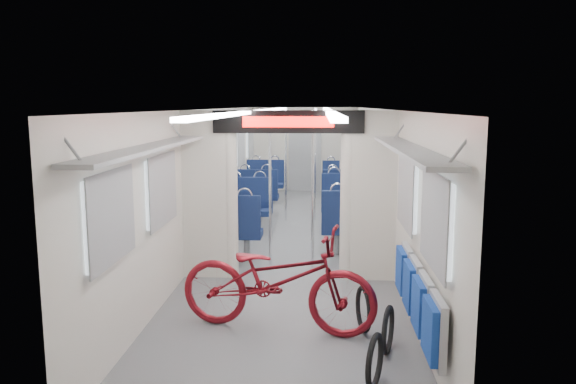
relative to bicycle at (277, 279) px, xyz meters
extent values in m
plane|color=#515456|center=(0.02, 3.86, -0.56)|extent=(12.00, 12.00, 0.00)
cube|color=beige|center=(-1.43, 3.86, 0.59)|extent=(0.02, 12.00, 2.30)
cube|color=beige|center=(1.47, 3.86, 0.59)|extent=(0.02, 12.00, 2.30)
cube|color=beige|center=(0.02, 9.86, 0.59)|extent=(2.90, 0.02, 2.30)
cube|color=beige|center=(0.02, -2.14, 0.59)|extent=(2.90, 0.02, 2.30)
cube|color=silver|center=(0.02, 3.86, 1.74)|extent=(2.90, 12.00, 0.02)
cube|color=white|center=(-0.53, 3.86, 1.71)|extent=(0.12, 11.40, 0.04)
cube|color=white|center=(0.57, 3.86, 1.71)|extent=(0.12, 11.40, 0.04)
cube|color=beige|center=(-1.11, 1.86, 0.44)|extent=(0.65, 0.18, 2.00)
cube|color=beige|center=(1.14, 1.86, 0.44)|extent=(0.65, 0.18, 2.00)
cube|color=beige|center=(0.02, 1.86, 1.59)|extent=(2.90, 0.18, 0.30)
cylinder|color=beige|center=(-0.78, 1.86, 0.44)|extent=(0.20, 0.20, 2.00)
cylinder|color=beige|center=(0.82, 1.86, 0.44)|extent=(0.20, 0.20, 2.00)
cube|color=black|center=(0.02, 1.75, 1.59)|extent=(2.00, 0.03, 0.30)
cube|color=#FF0C07|center=(0.02, 1.72, 1.59)|extent=(1.20, 0.02, 0.14)
cube|color=silver|center=(-1.40, -0.94, 0.84)|extent=(0.04, 1.00, 0.75)
cube|color=silver|center=(1.44, -0.94, 0.84)|extent=(0.04, 1.00, 0.75)
cube|color=silver|center=(-1.40, 0.66, 0.84)|extent=(0.04, 1.00, 0.75)
cube|color=silver|center=(1.44, 0.66, 0.84)|extent=(0.04, 1.00, 0.75)
cube|color=silver|center=(-1.40, 3.36, 0.84)|extent=(0.04, 1.00, 0.75)
cube|color=silver|center=(1.44, 3.36, 0.84)|extent=(0.04, 1.00, 0.75)
cube|color=silver|center=(-1.40, 5.26, 0.84)|extent=(0.04, 1.00, 0.75)
cube|color=silver|center=(1.44, 5.26, 0.84)|extent=(0.04, 1.00, 0.75)
cube|color=silver|center=(-1.40, 7.16, 0.84)|extent=(0.04, 1.00, 0.75)
cube|color=silver|center=(1.44, 7.16, 0.84)|extent=(0.04, 1.00, 0.75)
cube|color=silver|center=(-1.40, 8.96, 0.84)|extent=(0.04, 1.00, 0.75)
cube|color=silver|center=(1.44, 8.96, 0.84)|extent=(0.04, 1.00, 0.75)
cube|color=gray|center=(-1.25, -0.14, 1.39)|extent=(0.30, 3.60, 0.04)
cube|color=gray|center=(1.29, -0.14, 1.39)|extent=(0.30, 3.60, 0.04)
cube|color=gray|center=(-1.25, 5.86, 1.39)|extent=(0.30, 7.60, 0.04)
cube|color=gray|center=(1.29, 5.86, 1.39)|extent=(0.30, 7.60, 0.04)
cube|color=gray|center=(0.02, 9.80, 0.44)|extent=(0.90, 0.05, 2.00)
imported|color=maroon|center=(0.00, 0.00, 0.00)|extent=(2.23, 1.16, 1.12)
cube|color=gray|center=(1.40, -1.32, 0.02)|extent=(0.06, 0.48, 0.54)
cube|color=navy|center=(1.34, -1.32, 0.02)|extent=(0.06, 0.44, 0.46)
cube|color=gray|center=(1.40, -0.77, 0.02)|extent=(0.06, 0.48, 0.54)
cube|color=navy|center=(1.34, -0.77, 0.02)|extent=(0.06, 0.44, 0.46)
cube|color=gray|center=(1.40, -0.22, 0.02)|extent=(0.06, 0.48, 0.54)
cube|color=navy|center=(1.34, -0.22, 0.02)|extent=(0.06, 0.44, 0.46)
cube|color=gray|center=(1.40, 0.33, 0.02)|extent=(0.06, 0.48, 0.54)
cube|color=navy|center=(1.34, 0.33, 0.02)|extent=(0.06, 0.44, 0.46)
torus|color=black|center=(0.92, -1.19, -0.34)|extent=(0.21, 0.47, 0.48)
torus|color=black|center=(1.11, -0.51, -0.34)|extent=(0.19, 0.47, 0.48)
torus|color=black|center=(0.91, 0.00, -0.33)|extent=(0.15, 0.50, 0.50)
cube|color=#0D183B|center=(-0.68, 2.74, -0.16)|extent=(0.47, 0.44, 0.10)
cylinder|color=gray|center=(-0.68, 2.74, -0.38)|extent=(0.10, 0.10, 0.35)
cube|color=#0D183B|center=(-0.68, 2.56, 0.18)|extent=(0.47, 0.08, 0.58)
torus|color=silver|center=(-0.68, 2.56, 0.47)|extent=(0.24, 0.03, 0.24)
cube|color=#0D183B|center=(-0.68, 4.53, -0.16)|extent=(0.47, 0.44, 0.10)
cylinder|color=gray|center=(-0.68, 4.53, -0.38)|extent=(0.10, 0.10, 0.35)
cube|color=#0D183B|center=(-0.68, 4.70, 0.18)|extent=(0.47, 0.08, 0.58)
torus|color=silver|center=(-0.68, 4.70, 0.47)|extent=(0.24, 0.03, 0.24)
cube|color=#0D183B|center=(-1.15, 2.74, -0.16)|extent=(0.47, 0.44, 0.10)
cylinder|color=gray|center=(-1.15, 2.74, -0.38)|extent=(0.10, 0.10, 0.35)
cube|color=#0D183B|center=(-1.15, 2.56, 0.18)|extent=(0.47, 0.08, 0.58)
torus|color=silver|center=(-1.15, 2.56, 0.47)|extent=(0.24, 0.03, 0.24)
cube|color=#0D183B|center=(-1.15, 4.53, -0.16)|extent=(0.47, 0.44, 0.10)
cylinder|color=gray|center=(-1.15, 4.53, -0.38)|extent=(0.10, 0.10, 0.35)
cube|color=#0D183B|center=(-1.15, 4.70, 0.18)|extent=(0.47, 0.08, 0.58)
torus|color=silver|center=(-1.15, 4.70, 0.47)|extent=(0.24, 0.03, 0.24)
cube|color=#0D183B|center=(0.72, 3.14, -0.16)|extent=(0.49, 0.46, 0.10)
cylinder|color=gray|center=(0.72, 3.14, -0.38)|extent=(0.10, 0.10, 0.35)
cube|color=#0D183B|center=(0.72, 2.95, 0.19)|extent=(0.49, 0.09, 0.60)
torus|color=silver|center=(0.72, 2.95, 0.50)|extent=(0.25, 0.03, 0.25)
cube|color=#0D183B|center=(0.72, 5.01, -0.16)|extent=(0.49, 0.46, 0.10)
cylinder|color=gray|center=(0.72, 5.01, -0.38)|extent=(0.10, 0.10, 0.35)
cube|color=#0D183B|center=(0.72, 5.19, 0.19)|extent=(0.49, 0.09, 0.60)
torus|color=silver|center=(0.72, 5.19, 0.50)|extent=(0.25, 0.03, 0.25)
cube|color=#0D183B|center=(1.19, 3.14, -0.16)|extent=(0.49, 0.46, 0.10)
cylinder|color=gray|center=(1.19, 3.14, -0.38)|extent=(0.10, 0.10, 0.35)
cube|color=#0D183B|center=(1.19, 2.95, 0.19)|extent=(0.49, 0.09, 0.60)
torus|color=silver|center=(1.19, 2.95, 0.50)|extent=(0.25, 0.03, 0.25)
cube|color=#0D183B|center=(1.19, 5.01, -0.16)|extent=(0.49, 0.46, 0.10)
cylinder|color=gray|center=(1.19, 5.01, -0.38)|extent=(0.10, 0.10, 0.35)
cube|color=#0D183B|center=(1.19, 5.19, 0.19)|extent=(0.49, 0.09, 0.60)
torus|color=silver|center=(1.19, 5.19, 0.50)|extent=(0.25, 0.03, 0.25)
cube|color=#0D183B|center=(-0.68, 6.25, -0.16)|extent=(0.46, 0.43, 0.10)
cylinder|color=gray|center=(-0.68, 6.25, -0.38)|extent=(0.10, 0.10, 0.35)
cube|color=#0D183B|center=(-0.68, 6.08, 0.18)|extent=(0.46, 0.08, 0.57)
torus|color=silver|center=(-0.68, 6.08, 0.46)|extent=(0.23, 0.03, 0.23)
cube|color=#0D183B|center=(-0.68, 8.00, -0.16)|extent=(0.46, 0.43, 0.10)
cylinder|color=gray|center=(-0.68, 8.00, -0.38)|extent=(0.10, 0.10, 0.35)
cube|color=#0D183B|center=(-0.68, 8.17, 0.18)|extent=(0.46, 0.08, 0.57)
torus|color=silver|center=(-0.68, 8.17, 0.46)|extent=(0.23, 0.03, 0.23)
cube|color=#0D183B|center=(-1.15, 6.25, -0.16)|extent=(0.46, 0.43, 0.10)
cylinder|color=gray|center=(-1.15, 6.25, -0.38)|extent=(0.10, 0.10, 0.35)
cube|color=#0D183B|center=(-1.15, 6.08, 0.18)|extent=(0.46, 0.08, 0.57)
torus|color=silver|center=(-1.15, 6.08, 0.46)|extent=(0.23, 0.03, 0.23)
cube|color=#0D183B|center=(-1.15, 8.00, -0.16)|extent=(0.46, 0.43, 0.10)
cylinder|color=gray|center=(-1.15, 8.00, -0.38)|extent=(0.10, 0.10, 0.35)
cube|color=#0D183B|center=(-1.15, 8.17, 0.18)|extent=(0.46, 0.08, 0.57)
torus|color=silver|center=(-1.15, 8.17, 0.46)|extent=(0.23, 0.03, 0.23)
cube|color=#0D183B|center=(0.72, 6.64, -0.16)|extent=(0.43, 0.40, 0.10)
cylinder|color=gray|center=(0.72, 6.64, -0.38)|extent=(0.10, 0.10, 0.35)
cube|color=#0D183B|center=(0.72, 6.48, 0.16)|extent=(0.43, 0.08, 0.53)
torus|color=silver|center=(0.72, 6.48, 0.42)|extent=(0.22, 0.03, 0.22)
cube|color=#0D183B|center=(0.72, 8.28, -0.16)|extent=(0.43, 0.40, 0.10)
cylinder|color=gray|center=(0.72, 8.28, -0.38)|extent=(0.10, 0.10, 0.35)
cube|color=#0D183B|center=(0.72, 8.44, 0.16)|extent=(0.43, 0.08, 0.53)
torus|color=silver|center=(0.72, 8.44, 0.42)|extent=(0.22, 0.03, 0.22)
cube|color=#0D183B|center=(1.19, 6.64, -0.16)|extent=(0.43, 0.40, 0.10)
cylinder|color=gray|center=(1.19, 6.64, -0.38)|extent=(0.10, 0.10, 0.35)
cube|color=#0D183B|center=(1.19, 6.48, 0.16)|extent=(0.43, 0.08, 0.53)
torus|color=silver|center=(1.19, 6.48, 0.42)|extent=(0.22, 0.03, 0.22)
cube|color=#0D183B|center=(1.19, 8.28, -0.16)|extent=(0.43, 0.40, 0.10)
cylinder|color=gray|center=(1.19, 8.28, -0.38)|extent=(0.10, 0.10, 0.35)
cube|color=#0D183B|center=(1.19, 8.44, 0.16)|extent=(0.43, 0.08, 0.53)
torus|color=silver|center=(1.19, 8.44, 0.42)|extent=(0.22, 0.03, 0.22)
cylinder|color=silver|center=(-0.29, 2.47, 0.59)|extent=(0.04, 0.04, 2.30)
cylinder|color=silver|center=(0.34, 2.34, 0.59)|extent=(0.04, 0.04, 2.30)
cylinder|color=silver|center=(-0.26, 5.68, 0.59)|extent=(0.04, 0.04, 2.30)
cylinder|color=silver|center=(0.34, 5.76, 0.59)|extent=(0.04, 0.04, 2.30)
camera|label=1|loc=(0.44, -5.67, 1.82)|focal=35.00mm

